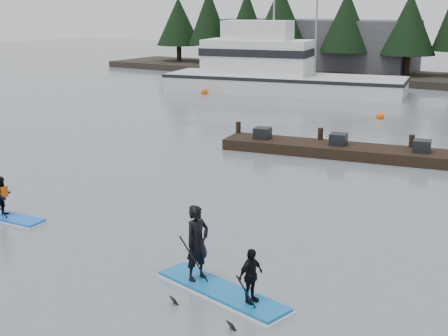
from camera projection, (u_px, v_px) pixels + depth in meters
The scene contains 8 objects.
ground at pixel (100, 258), 16.32m from camera, with size 160.00×160.00×0.00m, color slate.
waterfront_building at pixel (317, 47), 58.78m from camera, with size 18.00×6.00×5.00m, color #4C4C51.
fishing_boat_large at pixel (277, 82), 46.74m from camera, with size 18.26×8.49×9.95m.
floating_dock at pixel (384, 154), 26.54m from camera, with size 14.20×1.89×0.47m, color black.
buoy_b at pixel (380, 119), 36.04m from camera, with size 0.48×0.48×0.48m, color #F5540C.
buoy_a at pixel (204, 94), 46.01m from camera, with size 0.50×0.50×0.50m, color #F5540C.
paddleboard_solo at pixel (3, 203), 19.19m from camera, with size 2.87×1.08×1.83m.
paddleboard_duo at pixel (217, 265), 14.22m from camera, with size 3.64×1.66×2.40m.
Camera 1 is at (10.95, -11.01, 6.44)m, focal length 50.00 mm.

